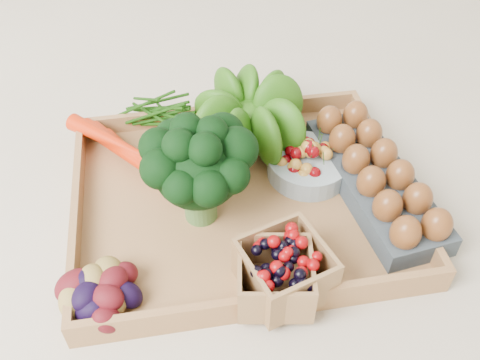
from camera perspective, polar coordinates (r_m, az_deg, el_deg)
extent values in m
plane|color=beige|center=(0.92, 0.00, -2.66)|extent=(4.00, 4.00, 0.00)
cube|color=#A67545|center=(0.91, 0.00, -2.34)|extent=(0.55, 0.45, 0.01)
sphere|color=#1D570D|center=(0.97, 1.08, 7.32)|extent=(0.15, 0.15, 0.15)
cylinder|color=#8C9EA5|center=(0.95, 7.26, 1.55)|extent=(0.14, 0.14, 0.04)
cube|color=#3A4349|center=(0.94, 14.10, -0.22)|extent=(0.16, 0.34, 0.04)
cube|color=black|center=(0.77, 3.74, -10.34)|extent=(0.12, 0.12, 0.07)
cube|color=#790507|center=(0.77, 4.81, -9.43)|extent=(0.14, 0.14, 0.08)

